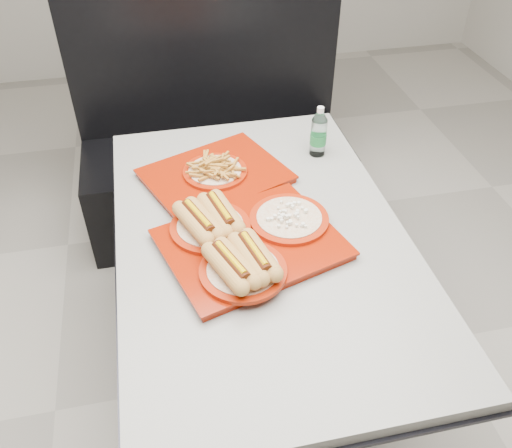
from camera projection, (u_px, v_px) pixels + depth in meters
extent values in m
plane|color=#9F9A8F|center=(260.00, 373.00, 2.19)|extent=(6.00, 6.00, 0.00)
cylinder|color=black|center=(260.00, 369.00, 2.17)|extent=(0.52, 0.52, 0.05)
cylinder|color=black|center=(261.00, 311.00, 1.94)|extent=(0.11, 0.11, 0.66)
cube|color=black|center=(261.00, 244.00, 1.73)|extent=(0.92, 1.42, 0.01)
cube|color=gray|center=(261.00, 238.00, 1.72)|extent=(0.90, 1.40, 0.04)
cube|color=black|center=(218.00, 183.00, 2.80)|extent=(1.30, 0.55, 0.45)
cube|color=black|center=(205.00, 58.00, 2.61)|extent=(1.30, 0.10, 1.10)
cube|color=maroon|center=(251.00, 246.00, 1.64)|extent=(0.59, 0.52, 0.02)
cube|color=maroon|center=(251.00, 242.00, 1.64)|extent=(0.61, 0.53, 0.01)
cylinder|color=#901B04|center=(243.00, 271.00, 1.53)|extent=(0.25, 0.25, 0.01)
cylinder|color=beige|center=(243.00, 269.00, 1.52)|extent=(0.21, 0.21, 0.01)
cylinder|color=#901B04|center=(210.00, 227.00, 1.67)|extent=(0.25, 0.25, 0.01)
cylinder|color=beige|center=(210.00, 225.00, 1.67)|extent=(0.21, 0.21, 0.01)
cylinder|color=#901B04|center=(289.00, 219.00, 1.70)|extent=(0.25, 0.25, 0.01)
cylinder|color=beige|center=(289.00, 217.00, 1.70)|extent=(0.21, 0.21, 0.01)
cube|color=maroon|center=(215.00, 177.00, 1.92)|extent=(0.55, 0.50, 0.02)
cube|color=maroon|center=(215.00, 174.00, 1.91)|extent=(0.57, 0.51, 0.01)
cylinder|color=#901B04|center=(215.00, 172.00, 1.91)|extent=(0.23, 0.23, 0.01)
cylinder|color=beige|center=(215.00, 170.00, 1.90)|extent=(0.19, 0.19, 0.01)
cylinder|color=silver|center=(318.00, 137.00, 2.01)|extent=(0.06, 0.06, 0.14)
cylinder|color=#1C7234|center=(318.00, 139.00, 2.02)|extent=(0.06, 0.06, 0.04)
cone|color=silver|center=(320.00, 116.00, 1.95)|extent=(0.06, 0.06, 0.03)
cylinder|color=silver|center=(321.00, 110.00, 1.94)|extent=(0.03, 0.03, 0.02)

